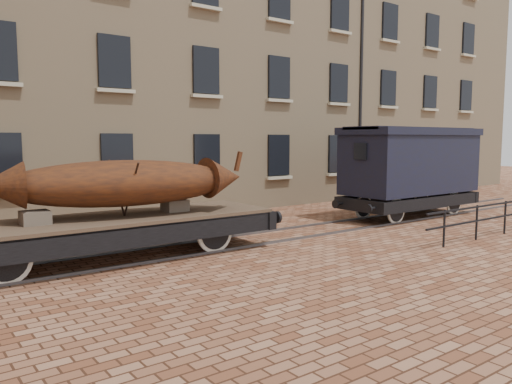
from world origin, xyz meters
TOP-DOWN VIEW (x-y plane):
  - ground at (0.00, 0.00)m, footprint 90.00×90.00m
  - warehouse_cream at (3.00, 9.99)m, footprint 40.00×10.19m
  - rail_track at (0.00, 0.00)m, footprint 30.00×1.52m
  - flatcar_wagon at (-4.61, -0.00)m, footprint 8.81×2.39m
  - iron_boat at (-4.28, 0.00)m, footprint 6.22×2.48m
  - goods_van at (6.71, -0.00)m, footprint 6.35×2.31m

SIDE VIEW (x-z plane):
  - ground at x=0.00m, z-range 0.00..0.00m
  - rail_track at x=0.00m, z-range 0.00..0.06m
  - flatcar_wagon at x=-4.61m, z-range 0.16..1.49m
  - iron_boat at x=-4.28m, z-range 1.07..2.58m
  - goods_van at x=6.71m, z-range 0.42..3.70m
  - warehouse_cream at x=3.00m, z-range 0.00..14.00m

